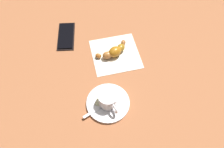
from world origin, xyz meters
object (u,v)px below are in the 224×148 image
object	(u,v)px
teaspoon	(107,103)
sugar_packet	(101,97)
saucer	(108,103)
espresso_cup	(108,99)
croissant	(114,51)
cell_phone	(66,36)
napkin	(115,54)

from	to	relation	value
teaspoon	sugar_packet	xyz separation A→B (m)	(-0.02, -0.02, 0.00)
saucer	espresso_cup	bearing A→B (deg)	43.33
sugar_packet	espresso_cup	bearing A→B (deg)	70.14
croissant	cell_phone	xyz separation A→B (m)	(-0.09, -0.20, -0.02)
teaspoon	napkin	world-z (taller)	teaspoon
napkin	cell_phone	bearing A→B (deg)	-112.90
espresso_cup	sugar_packet	size ratio (longest dim) A/B	1.26
teaspoon	espresso_cup	bearing A→B (deg)	125.73
saucer	croissant	size ratio (longest dim) A/B	1.21
espresso_cup	cell_phone	size ratio (longest dim) A/B	0.55
saucer	teaspoon	distance (m)	0.01
croissant	napkin	bearing A→B (deg)	120.00
espresso_cup	teaspoon	size ratio (longest dim) A/B	0.68
croissant	sugar_packet	bearing A→B (deg)	-12.27
teaspoon	croissant	bearing A→B (deg)	174.94
saucer	sugar_packet	world-z (taller)	sugar_packet
espresso_cup	saucer	bearing A→B (deg)	-136.67
napkin	cell_phone	distance (m)	0.22
espresso_cup	napkin	xyz separation A→B (m)	(-0.21, 0.02, -0.03)
sugar_packet	croissant	world-z (taller)	croissant
croissant	cell_phone	size ratio (longest dim) A/B	0.79
teaspoon	napkin	bearing A→B (deg)	173.65
napkin	saucer	bearing A→B (deg)	-5.92
napkin	cell_phone	world-z (taller)	cell_phone
teaspoon	napkin	xyz separation A→B (m)	(-0.22, 0.02, -0.01)
saucer	espresso_cup	xyz separation A→B (m)	(0.00, 0.00, 0.03)
sugar_packet	cell_phone	xyz separation A→B (m)	(-0.28, -0.16, -0.01)
sugar_packet	napkin	bearing A→B (deg)	-175.81
croissant	espresso_cup	bearing A→B (deg)	-4.15
espresso_cup	teaspoon	world-z (taller)	espresso_cup
napkin	cell_phone	size ratio (longest dim) A/B	1.17
teaspoon	saucer	bearing A→B (deg)	153.58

